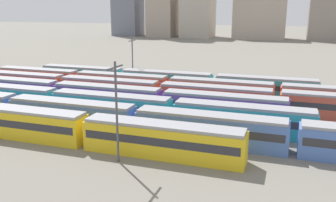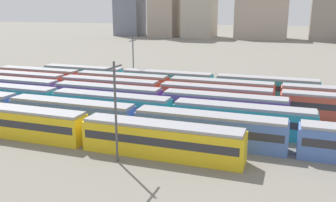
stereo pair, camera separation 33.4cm
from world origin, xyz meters
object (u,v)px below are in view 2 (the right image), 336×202
at_px(train_track_0, 20,122).
at_px(train_track_4, 215,97).
at_px(train_track_5, 169,87).
at_px(catenary_pole_2, 116,108).
at_px(train_track_2, 111,106).
at_px(train_track_3, 107,97).
at_px(catenary_pole_1, 133,59).
at_px(train_track_6, 167,81).
at_px(train_track_1, 293,138).

bearing_deg(train_track_0, train_track_4, 45.62).
bearing_deg(train_track_4, train_track_5, 151.54).
bearing_deg(catenary_pole_2, train_track_0, 168.83).
height_order(train_track_2, train_track_3, same).
distance_m(train_track_2, catenary_pole_1, 24.96).
height_order(train_track_4, train_track_5, same).
distance_m(train_track_4, train_track_5, 10.91).
bearing_deg(train_track_0, train_track_6, 74.70).
distance_m(catenary_pole_1, catenary_pole_2, 39.90).
height_order(train_track_5, catenary_pole_2, catenary_pole_2).
xyz_separation_m(train_track_3, catenary_pole_2, (11.16, -18.56, 3.98)).
bearing_deg(catenary_pole_2, train_track_5, 98.32).
bearing_deg(train_track_1, catenary_pole_2, -154.83).
distance_m(train_track_6, catenary_pole_1, 9.60).
xyz_separation_m(train_track_4, train_track_5, (-9.59, 5.20, 0.00)).
distance_m(train_track_1, train_track_3, 30.36).
height_order(train_track_2, train_track_5, same).
xyz_separation_m(train_track_5, catenary_pole_2, (4.24, -28.96, 3.98)).
bearing_deg(train_track_4, train_track_3, -162.52).
bearing_deg(train_track_3, train_track_0, -103.84).
xyz_separation_m(train_track_0, catenary_pole_1, (0.08, 34.05, 3.55)).
xyz_separation_m(train_track_2, catenary_pole_1, (-7.15, 23.65, 3.55)).
bearing_deg(train_track_5, train_track_4, -28.46).
xyz_separation_m(train_track_1, train_track_5, (-21.61, 20.80, 0.00)).
relative_size(train_track_1, catenary_pole_1, 11.45).
distance_m(train_track_0, train_track_6, 32.35).
distance_m(train_track_1, catenary_pole_2, 19.60).
distance_m(train_track_3, catenary_pole_1, 19.16).
bearing_deg(catenary_pole_2, train_track_6, 100.72).
relative_size(train_track_3, catenary_pole_1, 5.68).
xyz_separation_m(train_track_1, train_track_4, (-12.01, 15.60, 0.00)).
bearing_deg(catenary_pole_2, catenary_pole_1, 111.95).
xyz_separation_m(train_track_2, train_track_6, (1.30, 20.80, 0.00)).
relative_size(train_track_5, train_track_6, 1.34).
xyz_separation_m(train_track_3, train_track_5, (6.92, 10.40, 0.00)).
distance_m(train_track_0, catenary_pole_2, 15.80).
bearing_deg(train_track_6, train_track_0, -105.30).
distance_m(train_track_4, train_track_6, 15.75).
distance_m(train_track_5, catenary_pole_1, 13.83).
relative_size(train_track_2, catenary_pole_2, 5.24).
xyz_separation_m(train_track_0, catenary_pole_2, (15.00, -2.96, 3.98)).
distance_m(train_track_1, train_track_4, 19.69).
xyz_separation_m(train_track_2, train_track_3, (-3.39, 5.20, 0.00)).
relative_size(train_track_1, catenary_pole_2, 10.56).
relative_size(train_track_4, train_track_5, 1.25).
bearing_deg(train_track_6, catenary_pole_2, -79.28).
relative_size(train_track_0, train_track_4, 0.60).
height_order(catenary_pole_1, catenary_pole_2, catenary_pole_2).
bearing_deg(train_track_6, train_track_4, -41.34).
height_order(train_track_4, train_track_6, same).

